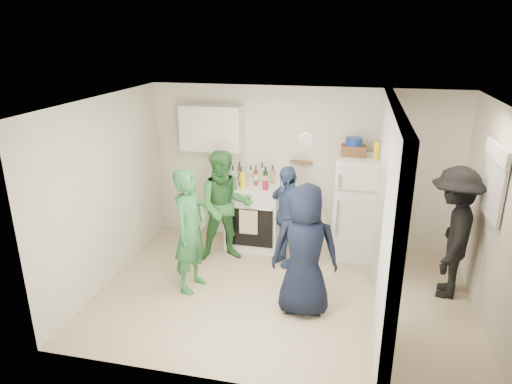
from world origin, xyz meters
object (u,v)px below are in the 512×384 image
fridge (356,207)px  wicker_basket (353,150)px  stove (254,215)px  person_denim (287,216)px  person_navy (305,251)px  yellow_cup_stack_top (377,151)px  blue_bowl (354,142)px  person_green_left (191,231)px  person_green_center (225,207)px  person_nook (452,233)px

fridge → wicker_basket: (-0.10, 0.05, 0.86)m
stove → person_denim: size_ratio=0.68×
person_navy → yellow_cup_stack_top: bearing=-122.5°
fridge → yellow_cup_stack_top: bearing=-24.4°
fridge → blue_bowl: bearing=153.4°
fridge → person_green_left: (-2.08, -1.44, 0.05)m
fridge → person_denim: fridge is taller
person_denim → person_navy: person_navy is taller
blue_bowl → person_denim: (-0.87, -0.51, -1.02)m
wicker_basket → person_navy: wicker_basket is taller
person_green_left → person_green_center: person_green_center is taller
person_navy → wicker_basket: bearing=-111.0°
fridge → person_nook: 1.47m
yellow_cup_stack_top → person_green_center: yellow_cup_stack_top is taller
person_green_center → person_navy: 1.73m
yellow_cup_stack_top → fridge: bearing=155.6°
person_green_left → person_denim: bearing=-37.4°
person_green_left → person_denim: size_ratio=1.11×
blue_bowl → person_navy: bearing=-105.3°
stove → person_green_left: 1.58m
person_green_center → person_navy: bearing=-60.2°
person_green_center → person_denim: size_ratio=1.12×
wicker_basket → person_green_center: wicker_basket is taller
blue_bowl → person_green_left: 2.65m
stove → person_nook: person_nook is taller
person_green_center → person_green_left: bearing=-121.8°
person_denim → person_nook: 2.21m
fridge → person_green_center: bearing=-164.3°
blue_bowl → person_navy: blue_bowl is taller
fridge → blue_bowl: size_ratio=6.53×
fridge → person_denim: bearing=-154.5°
person_green_left → person_navy: (1.51, -0.22, -0.01)m
stove → person_navy: (1.00, -1.69, 0.31)m
yellow_cup_stack_top → person_nook: 1.49m
person_green_left → person_green_center: size_ratio=0.99×
wicker_basket → person_nook: 1.76m
person_nook → person_green_left: bearing=-67.3°
stove → wicker_basket: 1.85m
stove → person_green_left: bearing=-109.2°
fridge → yellow_cup_stack_top: size_ratio=6.27×
person_green_center → person_nook: (3.08, -0.32, 0.03)m
wicker_basket → person_green_left: wicker_basket is taller
fridge → person_navy: person_navy is taller
stove → person_navy: size_ratio=0.62×
yellow_cup_stack_top → person_green_left: size_ratio=0.15×
fridge → yellow_cup_stack_top: yellow_cup_stack_top is taller
person_navy → fridge: bearing=-114.6°
yellow_cup_stack_top → person_nook: size_ratio=0.14×
person_green_center → person_nook: size_ratio=0.97×
stove → fridge: size_ratio=0.65×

